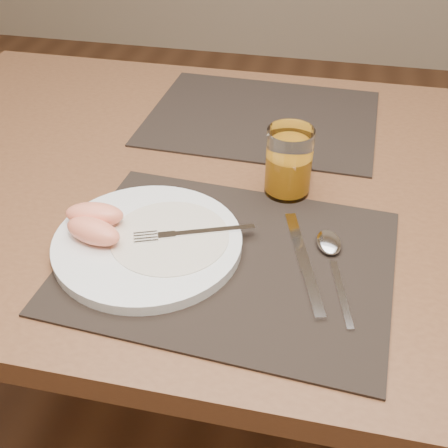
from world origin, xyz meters
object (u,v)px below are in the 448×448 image
placemat_near (229,260)px  fork (184,234)px  table (239,215)px  knife (306,270)px  placemat_far (262,117)px  plate (148,243)px  spoon (330,249)px  juice_glass (289,165)px

placemat_near → fork: 0.08m
table → knife: size_ratio=6.51×
placemat_far → plate: size_ratio=1.67×
placemat_near → spoon: (0.14, 0.04, 0.01)m
table → placemat_far: size_ratio=3.11×
knife → spoon: spoon is taller
placemat_near → placemat_far: same height
fork → spoon: (0.21, 0.03, -0.01)m
table → fork: (-0.04, -0.20, 0.11)m
plate → placemat_far: bearing=77.9°
placemat_near → spoon: 0.15m
plate → fork: size_ratio=1.60×
table → juice_glass: juice_glass is taller
placemat_near → juice_glass: (0.06, 0.19, 0.05)m
plate → spoon: (0.26, 0.04, -0.00)m
table → plate: size_ratio=5.19×
placemat_far → knife: bearing=-73.3°
spoon → knife: bearing=-121.3°
fork → knife: (0.18, -0.02, -0.02)m
table → knife: bearing=-58.7°
placemat_far → juice_glass: 0.27m
knife → juice_glass: juice_glass is taller
placemat_far → placemat_near: bearing=-86.8°
knife → spoon: (0.03, 0.05, 0.00)m
plate → knife: (0.23, -0.00, -0.01)m
fork → placemat_near: bearing=-15.5°
fork → juice_glass: (0.13, 0.17, 0.03)m
placemat_far → plate: bearing=-102.1°
fork → spoon: bearing=7.0°
plate → knife: size_ratio=1.26×
placemat_near → plate: bearing=179.8°
spoon → juice_glass: bearing=119.6°
placemat_far → spoon: spoon is taller
table → juice_glass: size_ratio=12.54×
fork → juice_glass: juice_glass is taller
placemat_near → juice_glass: juice_glass is taller
placemat_near → juice_glass: 0.20m
placemat_far → spoon: 0.43m
table → juice_glass: 0.16m
table → placemat_near: 0.24m
placemat_near → placemat_far: 0.44m
knife → spoon: 0.06m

